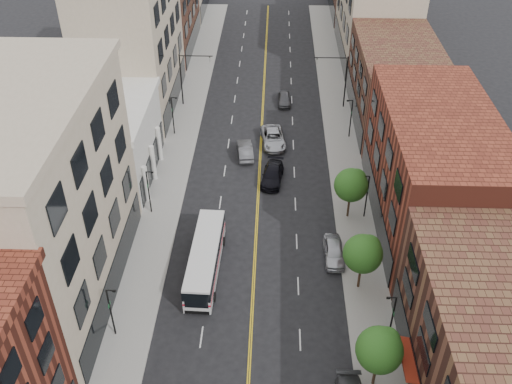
# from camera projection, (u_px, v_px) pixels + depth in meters

# --- Properties ---
(sidewalk_left) EXTENTS (4.00, 110.00, 0.15)m
(sidewalk_left) POSITION_uv_depth(u_px,v_px,m) (177.00, 155.00, 68.07)
(sidewalk_left) COLOR gray
(sidewalk_left) RESTS_ON ground
(sidewalk_right) EXTENTS (4.00, 110.00, 0.15)m
(sidewalk_right) POSITION_uv_depth(u_px,v_px,m) (344.00, 158.00, 67.52)
(sidewalk_right) COLOR gray
(sidewalk_right) RESTS_ON ground
(bldg_l_tanoffice) EXTENTS (10.00, 22.00, 18.00)m
(bldg_l_tanoffice) POSITION_uv_depth(u_px,v_px,m) (39.00, 208.00, 45.27)
(bldg_l_tanoffice) COLOR tan
(bldg_l_tanoffice) RESTS_ON ground
(bldg_l_white) EXTENTS (10.00, 14.00, 8.00)m
(bldg_l_white) POSITION_uv_depth(u_px,v_px,m) (105.00, 144.00, 62.72)
(bldg_l_white) COLOR silver
(bldg_l_white) RESTS_ON ground
(bldg_l_far_a) EXTENTS (10.00, 20.00, 18.00)m
(bldg_l_far_a) POSITION_uv_depth(u_px,v_px,m) (132.00, 41.00, 73.44)
(bldg_l_far_a) COLOR tan
(bldg_l_far_a) RESTS_ON ground
(bldg_l_far_b) EXTENTS (10.00, 20.00, 15.00)m
(bldg_l_far_b) POSITION_uv_depth(u_px,v_px,m) (159.00, 3.00, 90.42)
(bldg_l_far_b) COLOR #522A21
(bldg_l_far_b) RESTS_ON ground
(bldg_r_mid) EXTENTS (10.00, 22.00, 12.00)m
(bldg_r_mid) POSITION_uv_depth(u_px,v_px,m) (433.00, 170.00, 54.96)
(bldg_r_mid) COLOR maroon
(bldg_r_mid) RESTS_ON ground
(bldg_r_far_a) EXTENTS (10.00, 20.00, 10.00)m
(bldg_r_far_a) POSITION_uv_depth(u_px,v_px,m) (396.00, 84.00, 72.45)
(bldg_r_far_a) COLOR #522A21
(bldg_r_far_a) RESTS_ON ground
(bldg_r_far_b) EXTENTS (10.00, 22.00, 14.00)m
(bldg_r_far_b) POSITION_uv_depth(u_px,v_px,m) (376.00, 13.00, 88.16)
(bldg_r_far_b) COLOR tan
(bldg_r_far_b) RESTS_ON ground
(tree_r_1) EXTENTS (3.40, 3.40, 5.59)m
(tree_r_1) POSITION_uv_depth(u_px,v_px,m) (381.00, 348.00, 40.24)
(tree_r_1) COLOR black
(tree_r_1) RESTS_ON sidewalk_right
(tree_r_2) EXTENTS (3.40, 3.40, 5.59)m
(tree_r_2) POSITION_uv_depth(u_px,v_px,m) (364.00, 253.00, 48.29)
(tree_r_2) COLOR black
(tree_r_2) RESTS_ON sidewalk_right
(tree_r_3) EXTENTS (3.40, 3.40, 5.59)m
(tree_r_3) POSITION_uv_depth(u_px,v_px,m) (352.00, 184.00, 56.33)
(tree_r_3) COLOR black
(tree_r_3) RESTS_ON sidewalk_right
(lamp_l_1) EXTENTS (0.81, 0.55, 5.05)m
(lamp_l_1) POSITION_uv_depth(u_px,v_px,m) (111.00, 310.00, 44.65)
(lamp_l_1) COLOR black
(lamp_l_1) RESTS_ON sidewalk_left
(lamp_l_2) EXTENTS (0.81, 0.55, 5.05)m
(lamp_l_2) POSITION_uv_depth(u_px,v_px,m) (149.00, 190.00, 57.53)
(lamp_l_2) COLOR black
(lamp_l_2) RESTS_ON sidewalk_left
(lamp_l_3) EXTENTS (0.81, 0.55, 5.05)m
(lamp_l_3) POSITION_uv_depth(u_px,v_px,m) (173.00, 114.00, 70.41)
(lamp_l_3) COLOR black
(lamp_l_3) RESTS_ON sidewalk_left
(lamp_r_1) EXTENTS (0.81, 0.55, 5.05)m
(lamp_r_1) POSITION_uv_depth(u_px,v_px,m) (392.00, 317.00, 44.04)
(lamp_r_1) COLOR black
(lamp_r_1) RESTS_ON sidewalk_right
(lamp_r_2) EXTENTS (0.81, 0.55, 5.05)m
(lamp_r_2) POSITION_uv_depth(u_px,v_px,m) (367.00, 194.00, 56.92)
(lamp_r_2) COLOR black
(lamp_r_2) RESTS_ON sidewalk_right
(lamp_r_3) EXTENTS (0.81, 0.55, 5.05)m
(lamp_r_3) POSITION_uv_depth(u_px,v_px,m) (351.00, 116.00, 69.80)
(lamp_r_3) COLOR black
(lamp_r_3) RESTS_ON sidewalk_right
(signal_mast_left) EXTENTS (4.49, 0.18, 7.20)m
(signal_mast_left) POSITION_uv_depth(u_px,v_px,m) (186.00, 74.00, 75.83)
(signal_mast_left) COLOR black
(signal_mast_left) RESTS_ON sidewalk_left
(signal_mast_right) EXTENTS (4.49, 0.18, 7.20)m
(signal_mast_right) POSITION_uv_depth(u_px,v_px,m) (341.00, 76.00, 75.26)
(signal_mast_right) COLOR black
(signal_mast_right) RESTS_ON sidewalk_right
(city_bus) EXTENTS (2.90, 11.01, 2.81)m
(city_bus) POSITION_uv_depth(u_px,v_px,m) (205.00, 257.00, 51.44)
(city_bus) COLOR silver
(city_bus) RESTS_ON ground
(car_parked_far) EXTENTS (1.99, 4.68, 1.58)m
(car_parked_far) POSITION_uv_depth(u_px,v_px,m) (334.00, 252.00, 53.30)
(car_parked_far) COLOR #B0B2B8
(car_parked_far) RESTS_ON ground
(car_lane_behind) EXTENTS (2.32, 5.01, 1.59)m
(car_lane_behind) POSITION_uv_depth(u_px,v_px,m) (245.00, 150.00, 67.64)
(car_lane_behind) COLOR #4B4C50
(car_lane_behind) RESTS_ON ground
(car_lane_a) EXTENTS (2.84, 5.58, 1.55)m
(car_lane_a) POSITION_uv_depth(u_px,v_px,m) (272.00, 175.00, 63.52)
(car_lane_a) COLOR black
(car_lane_a) RESTS_ON ground
(car_lane_b) EXTENTS (3.47, 6.23, 1.65)m
(car_lane_b) POSITION_uv_depth(u_px,v_px,m) (273.00, 138.00, 69.86)
(car_lane_b) COLOR #B4B6BD
(car_lane_b) RESTS_ON ground
(car_lane_c) EXTENTS (1.78, 4.27, 1.44)m
(car_lane_c) POSITION_uv_depth(u_px,v_px,m) (284.00, 99.00, 78.43)
(car_lane_c) COLOR #414145
(car_lane_c) RESTS_ON ground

